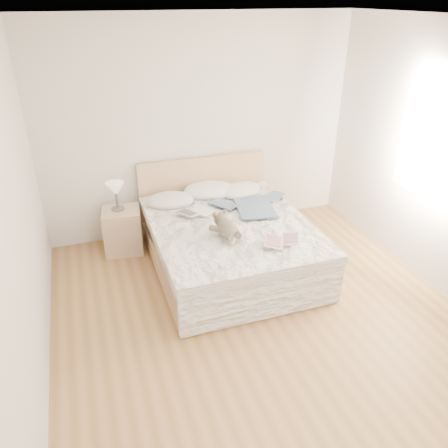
# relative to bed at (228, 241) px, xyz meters

# --- Properties ---
(floor) EXTENTS (4.00, 4.50, 0.00)m
(floor) POSITION_rel_bed_xyz_m (0.00, -1.19, -0.31)
(floor) COLOR brown
(floor) RESTS_ON ground
(ceiling) EXTENTS (4.00, 4.50, 0.00)m
(ceiling) POSITION_rel_bed_xyz_m (0.00, -1.19, 2.39)
(ceiling) COLOR white
(ceiling) RESTS_ON ground
(wall_back) EXTENTS (4.00, 0.02, 2.70)m
(wall_back) POSITION_rel_bed_xyz_m (0.00, 1.06, 1.04)
(wall_back) COLOR silver
(wall_back) RESTS_ON ground
(wall_left) EXTENTS (0.02, 4.50, 2.70)m
(wall_left) POSITION_rel_bed_xyz_m (-2.00, -1.19, 1.04)
(wall_left) COLOR silver
(wall_left) RESTS_ON ground
(window) EXTENTS (0.02, 1.30, 1.10)m
(window) POSITION_rel_bed_xyz_m (1.99, -0.89, 1.14)
(window) COLOR white
(window) RESTS_ON wall_right
(bed) EXTENTS (1.72, 2.14, 1.00)m
(bed) POSITION_rel_bed_xyz_m (0.00, 0.00, 0.00)
(bed) COLOR tan
(bed) RESTS_ON floor
(nightstand) EXTENTS (0.50, 0.45, 0.56)m
(nightstand) POSITION_rel_bed_xyz_m (-1.12, 0.71, -0.03)
(nightstand) COLOR tan
(nightstand) RESTS_ON floor
(table_lamp) EXTENTS (0.22, 0.22, 0.35)m
(table_lamp) POSITION_rel_bed_xyz_m (-1.14, 0.74, 0.50)
(table_lamp) COLOR #524E48
(table_lamp) RESTS_ON nightstand
(pillow_left) EXTENTS (0.65, 0.51, 0.17)m
(pillow_left) POSITION_rel_bed_xyz_m (-0.53, 0.62, 0.33)
(pillow_left) COLOR silver
(pillow_left) RESTS_ON bed
(pillow_middle) EXTENTS (0.75, 0.60, 0.20)m
(pillow_middle) POSITION_rel_bed_xyz_m (0.02, 0.75, 0.33)
(pillow_middle) COLOR white
(pillow_middle) RESTS_ON bed
(pillow_right) EXTENTS (0.64, 0.53, 0.17)m
(pillow_right) POSITION_rel_bed_xyz_m (0.40, 0.63, 0.33)
(pillow_right) COLOR white
(pillow_right) RESTS_ON bed
(blouse) EXTENTS (0.76, 0.80, 0.03)m
(blouse) POSITION_rel_bed_xyz_m (0.38, 0.13, 0.32)
(blouse) COLOR #3D556E
(blouse) RESTS_ON bed
(photo_book) EXTENTS (0.44, 0.41, 0.03)m
(photo_book) POSITION_rel_bed_xyz_m (-0.32, 0.22, 0.32)
(photo_book) COLOR silver
(photo_book) RESTS_ON bed
(childrens_book) EXTENTS (0.46, 0.41, 0.02)m
(childrens_book) POSITION_rel_bed_xyz_m (0.35, -0.70, 0.32)
(childrens_book) COLOR beige
(childrens_book) RESTS_ON bed
(teddy_bear) EXTENTS (0.31, 0.41, 0.20)m
(teddy_bear) POSITION_rel_bed_xyz_m (-0.15, -0.41, 0.34)
(teddy_bear) COLOR brown
(teddy_bear) RESTS_ON bed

